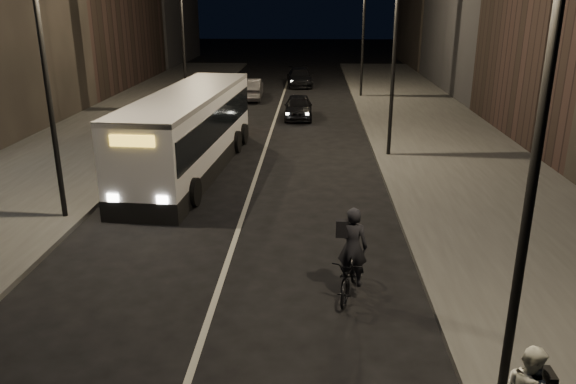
# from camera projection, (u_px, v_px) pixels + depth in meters

# --- Properties ---
(ground) EXTENTS (180.00, 180.00, 0.00)m
(ground) POSITION_uv_depth(u_px,v_px,m) (220.00, 284.00, 13.88)
(ground) COLOR black
(ground) RESTS_ON ground
(sidewalk_right) EXTENTS (7.00, 70.00, 0.16)m
(sidewalk_right) POSITION_uv_depth(u_px,v_px,m) (444.00, 145.00, 26.71)
(sidewalk_right) COLOR #3C3C39
(sidewalk_right) RESTS_ON ground
(sidewalk_left) EXTENTS (7.00, 70.00, 0.16)m
(sidewalk_left) POSITION_uv_depth(u_px,v_px,m) (93.00, 142.00, 27.44)
(sidewalk_left) COLOR #3C3C39
(sidewalk_left) RESTS_ON ground
(streetlight_right_near) EXTENTS (1.20, 0.44, 8.12)m
(streetlight_right_near) POSITION_uv_depth(u_px,v_px,m) (527.00, 96.00, 8.12)
(streetlight_right_near) COLOR black
(streetlight_right_near) RESTS_ON sidewalk_right
(streetlight_right_mid) EXTENTS (1.20, 0.44, 8.12)m
(streetlight_right_mid) POSITION_uv_depth(u_px,v_px,m) (389.00, 33.00, 23.23)
(streetlight_right_mid) COLOR black
(streetlight_right_mid) RESTS_ON sidewalk_right
(streetlight_right_far) EXTENTS (1.20, 0.44, 8.12)m
(streetlight_right_far) POSITION_uv_depth(u_px,v_px,m) (360.00, 19.00, 38.35)
(streetlight_right_far) COLOR black
(streetlight_right_far) RESTS_ON sidewalk_right
(streetlight_left_near) EXTENTS (1.20, 0.44, 8.12)m
(streetlight_left_near) POSITION_uv_depth(u_px,v_px,m) (51.00, 48.00, 16.14)
(streetlight_left_near) COLOR black
(streetlight_left_near) RESTS_ON sidewalk_left
(streetlight_left_far) EXTENTS (1.20, 0.44, 8.12)m
(streetlight_left_far) POSITION_uv_depth(u_px,v_px,m) (187.00, 23.00, 33.14)
(streetlight_left_far) COLOR black
(streetlight_left_far) RESTS_ON sidewalk_left
(city_bus) EXTENTS (3.46, 12.07, 3.21)m
(city_bus) POSITION_uv_depth(u_px,v_px,m) (190.00, 128.00, 22.62)
(city_bus) COLOR white
(city_bus) RESTS_ON ground
(cyclist_on_bicycle) EXTENTS (1.14, 2.10, 2.29)m
(cyclist_on_bicycle) POSITION_uv_depth(u_px,v_px,m) (351.00, 267.00, 13.11)
(cyclist_on_bicycle) COLOR black
(cyclist_on_bicycle) RESTS_ON ground
(car_near) EXTENTS (1.68, 4.01, 1.36)m
(car_near) POSITION_uv_depth(u_px,v_px,m) (298.00, 107.00, 33.01)
(car_near) COLOR black
(car_near) RESTS_ON ground
(car_mid) EXTENTS (1.74, 4.56, 1.48)m
(car_mid) POSITION_uv_depth(u_px,v_px,m) (250.00, 89.00, 39.15)
(car_mid) COLOR #373639
(car_mid) RESTS_ON ground
(car_far) EXTENTS (2.34, 4.91, 1.38)m
(car_far) POSITION_uv_depth(u_px,v_px,m) (300.00, 77.00, 45.31)
(car_far) COLOR black
(car_far) RESTS_ON ground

